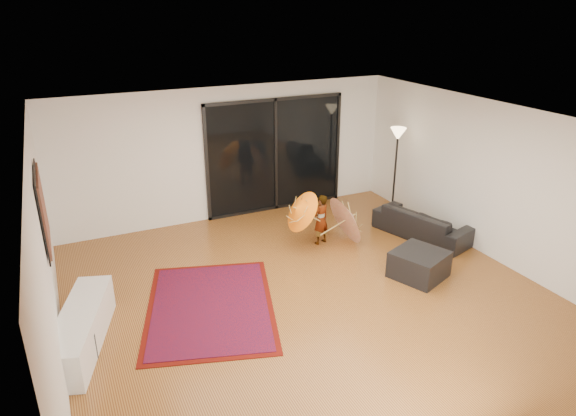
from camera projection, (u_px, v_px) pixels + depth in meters
floor at (308, 294)px, 7.94m from camera, size 7.00×7.00×0.00m
ceiling at (311, 122)px, 6.93m from camera, size 7.00×7.00×0.00m
wall_back at (229, 153)px, 10.37m from camera, size 7.00×0.00×7.00m
wall_front at (492, 353)px, 4.50m from camera, size 7.00×0.00×7.00m
wall_left at (46, 263)px, 6.05m from camera, size 0.00×7.00×7.00m
wall_right at (490, 181)px, 8.82m from camera, size 0.00×7.00×7.00m
sliding_door at (275, 155)px, 10.79m from camera, size 3.06×0.07×2.40m
painting at (43, 210)px, 6.79m from camera, size 0.04×1.28×1.08m
media_console at (81, 329)px, 6.67m from camera, size 1.03×1.92×0.52m
speaker at (84, 342)px, 6.54m from camera, size 0.34×0.34×0.35m
persian_rug at (210, 306)px, 7.61m from camera, size 2.51×2.99×0.02m
sofa at (422, 223)px, 9.80m from camera, size 1.24×2.00×0.55m
ottoman at (419, 264)px, 8.38m from camera, size 1.00×1.00×0.44m
floor_lamp at (397, 147)px, 10.38m from camera, size 0.32×0.32×1.86m
child at (321, 219)px, 9.44m from camera, size 0.40×0.32×0.96m
parasol_orange at (295, 213)px, 9.09m from camera, size 0.58×0.79×0.86m
parasol_white at (353, 216)px, 9.54m from camera, size 0.53×0.95×0.96m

